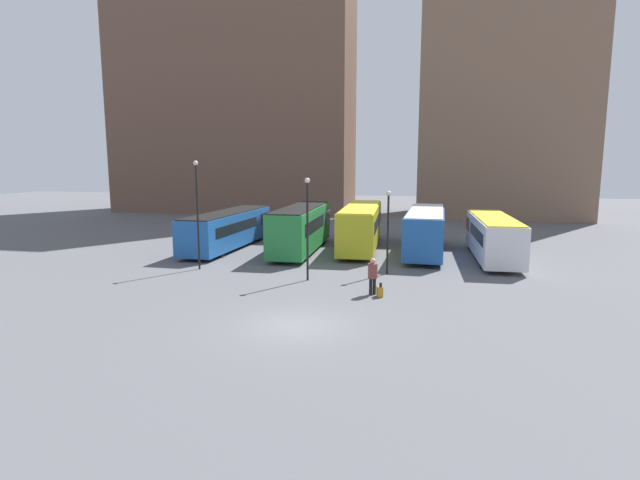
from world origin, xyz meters
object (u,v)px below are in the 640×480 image
suitcase (380,292)px  lamp_post_1 (197,207)px  lamp_post_0 (388,225)px  lamp_post_2 (307,221)px  bus_2 (361,225)px  bus_1 (301,227)px  traveler (373,273)px  bus_3 (426,229)px  bus_4 (493,236)px  bus_0 (229,228)px

suitcase → lamp_post_1: bearing=50.1°
lamp_post_0 → lamp_post_2: lamp_post_2 is taller
bus_2 → lamp_post_1: bearing=134.8°
bus_1 → lamp_post_0: bearing=-135.7°
bus_1 → lamp_post_2: (2.48, -8.92, 1.53)m
bus_1 → traveler: size_ratio=6.13×
bus_2 → lamp_post_2: size_ratio=2.12×
bus_1 → suitcase: size_ratio=15.37×
bus_3 → lamp_post_1: bearing=124.6°
bus_3 → traveler: (-2.61, -12.34, -0.61)m
traveler → lamp_post_1: bearing=51.0°
bus_4 → lamp_post_0: (-6.60, -6.02, 1.33)m
bus_1 → lamp_post_2: 9.39m
bus_2 → bus_1: bearing=113.5°
lamp_post_0 → lamp_post_1: size_ratio=0.74×
bus_0 → bus_4: size_ratio=1.12×
bus_2 → lamp_post_0: size_ratio=2.46×
bus_4 → lamp_post_2: bearing=127.4°
bus_1 → lamp_post_0: 9.37m
bus_2 → bus_0: bearing=97.7°
bus_1 → bus_2: bus_1 is taller
bus_0 → bus_1: size_ratio=1.07×
bus_0 → bus_2: (9.86, 1.73, 0.24)m
bus_2 → bus_3: 4.83m
bus_0 → lamp_post_0: lamp_post_0 is taller
bus_2 → bus_3: bearing=-102.7°
bus_0 → bus_4: (18.99, -0.73, 0.05)m
bus_1 → bus_0: bearing=86.0°
suitcase → lamp_post_1: size_ratio=0.11×
bus_3 → lamp_post_0: 8.01m
bus_1 → lamp_post_2: lamp_post_2 is taller
bus_1 → bus_4: bus_1 is taller
bus_4 → lamp_post_0: lamp_post_0 is taller
bus_3 → lamp_post_1: size_ratio=1.78×
lamp_post_0 → lamp_post_1: (-11.27, -0.88, 0.89)m
bus_4 → suitcase: size_ratio=14.67×
bus_2 → lamp_post_0: (2.53, -8.48, 1.13)m
traveler → lamp_post_1: lamp_post_1 is taller
bus_4 → suitcase: (-6.61, -11.10, -1.31)m
bus_1 → lamp_post_1: (-4.61, -7.38, 2.01)m
lamp_post_2 → bus_4: bearing=38.1°
traveler → suitcase: size_ratio=2.51×
bus_0 → suitcase: 17.17m
traveler → lamp_post_2: (-3.78, 2.30, 2.22)m
bus_1 → suitcase: bearing=-151.5°
bus_1 → bus_3: (8.87, 1.11, -0.08)m
bus_4 → suitcase: 12.98m
traveler → lamp_post_1: 11.85m
bus_2 → lamp_post_2: bearing=169.2°
bus_3 → lamp_post_2: (-6.39, -10.04, 1.62)m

